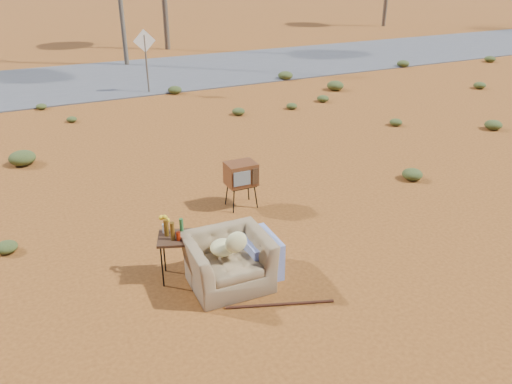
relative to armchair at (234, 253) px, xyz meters
name	(u,v)px	position (x,y,z in m)	size (l,w,h in m)	color
ground	(266,275)	(0.49, -0.07, -0.48)	(140.00, 140.00, 0.00)	#97551E
highway	(91,80)	(0.49, 14.93, -0.46)	(140.00, 7.00, 0.04)	#565659
armchair	(234,253)	(0.00, 0.00, 0.00)	(1.41, 0.88, 1.02)	olive
tv_unit	(241,174)	(1.13, 2.20, 0.19)	(0.57, 0.47, 0.90)	black
side_table	(173,235)	(-0.75, 0.49, 0.25)	(0.63, 0.63, 0.99)	#3C2516
rusty_bar	(280,304)	(0.32, -0.81, -0.46)	(0.04, 0.04, 1.51)	#452012
road_sign	(145,50)	(1.99, 11.93, 1.02)	(0.78, 0.06, 2.19)	brown
scrub_patch	(138,174)	(-0.33, 4.34, -0.34)	(17.49, 8.07, 0.33)	#455023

